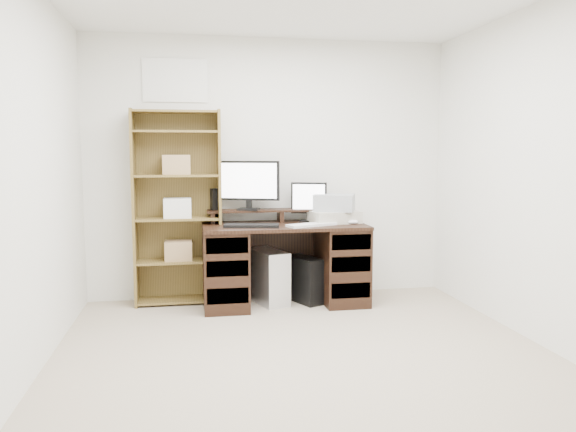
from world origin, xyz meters
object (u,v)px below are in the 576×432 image
object	(u,v)px
desk	(284,262)
tower_black	(304,279)
monitor_wide	(249,183)
monitor_small	(309,200)
bookshelf	(178,206)
printer	(334,217)
tower_silver	(268,276)

from	to	relation	value
desk	tower_black	bearing A→B (deg)	6.93
tower_black	monitor_wide	bearing A→B (deg)	137.25
monitor_small	bookshelf	xyz separation A→B (m)	(-1.24, 0.04, -0.04)
printer	tower_silver	distance (m)	0.84
monitor_small	bookshelf	distance (m)	1.24
tower_silver	bookshelf	size ratio (longest dim) A/B	0.28
bookshelf	tower_black	bearing A→B (deg)	-9.14
desk	printer	world-z (taller)	printer
monitor_wide	bookshelf	world-z (taller)	bookshelf
desk	tower_black	xyz separation A→B (m)	(0.20, 0.02, -0.18)
tower_silver	tower_black	distance (m)	0.35
desk	printer	xyz separation A→B (m)	(0.49, 0.04, 0.42)
monitor_wide	bookshelf	size ratio (longest dim) A/B	0.31
monitor_small	bookshelf	size ratio (longest dim) A/B	0.21
desk	printer	size ratio (longest dim) A/B	3.39
tower_silver	tower_black	world-z (taller)	tower_silver
bookshelf	desk	bearing A→B (deg)	-12.37
desk	tower_silver	size ratio (longest dim) A/B	3.00
tower_silver	tower_black	size ratio (longest dim) A/B	1.07
monitor_wide	monitor_small	xyz separation A→B (m)	(0.58, -0.02, -0.17)
desk	tower_silver	xyz separation A→B (m)	(-0.14, 0.05, -0.14)
desk	tower_black	size ratio (longest dim) A/B	3.22
monitor_small	printer	distance (m)	0.29
monitor_wide	monitor_small	distance (m)	0.60
printer	tower_black	bearing A→B (deg)	175.67
desk	printer	bearing A→B (deg)	4.97
monitor_wide	tower_silver	distance (m)	0.90
monitor_wide	tower_black	xyz separation A→B (m)	(0.51, -0.17, -0.91)
monitor_small	desk	bearing A→B (deg)	-129.42
monitor_small	tower_silver	world-z (taller)	monitor_small
printer	tower_black	distance (m)	0.66
monitor_small	tower_silver	bearing A→B (deg)	-145.34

